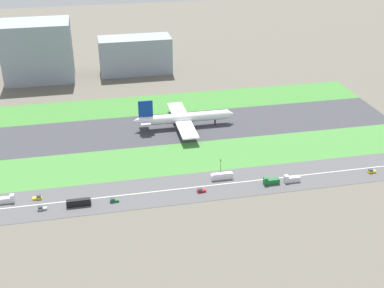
{
  "coord_description": "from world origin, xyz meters",
  "views": [
    {
      "loc": [
        -50.01,
        -285.12,
        134.87
      ],
      "look_at": [
        2.18,
        -36.5,
        6.0
      ],
      "focal_mm": 46.77,
      "sensor_mm": 36.0,
      "label": 1
    }
  ],
  "objects_px": {
    "car_2": "(114,200)",
    "traffic_light": "(221,164)",
    "truck_0": "(271,181)",
    "terminal_building": "(38,51)",
    "truck_2": "(291,179)",
    "bus_1": "(222,176)",
    "bus_0": "(79,203)",
    "fuel_tank_west": "(132,47)",
    "car_4": "(42,208)",
    "car_1": "(38,198)",
    "car_3": "(372,171)",
    "truck_1": "(6,200)",
    "hangar_building": "(135,55)",
    "car_0": "(201,190)",
    "airliner": "(183,118)"
  },
  "relations": [
    {
      "from": "traffic_light",
      "to": "hangar_building",
      "type": "bearing_deg",
      "value": 98.72
    },
    {
      "from": "airliner",
      "to": "fuel_tank_west",
      "type": "height_order",
      "value": "airliner"
    },
    {
      "from": "truck_1",
      "to": "fuel_tank_west",
      "type": "distance_m",
      "value": 242.07
    },
    {
      "from": "car_2",
      "to": "traffic_light",
      "type": "distance_m",
      "value": 61.01
    },
    {
      "from": "truck_2",
      "to": "bus_1",
      "type": "relative_size",
      "value": 0.72
    },
    {
      "from": "car_1",
      "to": "car_3",
      "type": "relative_size",
      "value": 1.0
    },
    {
      "from": "car_4",
      "to": "traffic_light",
      "type": "distance_m",
      "value": 93.9
    },
    {
      "from": "truck_1",
      "to": "hangar_building",
      "type": "relative_size",
      "value": 0.14
    },
    {
      "from": "car_3",
      "to": "hangar_building",
      "type": "bearing_deg",
      "value": -61.21
    },
    {
      "from": "truck_0",
      "to": "fuel_tank_west",
      "type": "relative_size",
      "value": 0.33
    },
    {
      "from": "car_4",
      "to": "truck_1",
      "type": "bearing_deg",
      "value": -30.38
    },
    {
      "from": "car_2",
      "to": "hangar_building",
      "type": "bearing_deg",
      "value": -99.32
    },
    {
      "from": "car_1",
      "to": "truck_2",
      "type": "distance_m",
      "value": 128.19
    },
    {
      "from": "truck_1",
      "to": "car_1",
      "type": "bearing_deg",
      "value": 0.0
    },
    {
      "from": "traffic_light",
      "to": "fuel_tank_west",
      "type": "relative_size",
      "value": 0.28
    },
    {
      "from": "terminal_building",
      "to": "fuel_tank_west",
      "type": "height_order",
      "value": "terminal_building"
    },
    {
      "from": "car_3",
      "to": "bus_1",
      "type": "height_order",
      "value": "bus_1"
    },
    {
      "from": "car_2",
      "to": "bus_0",
      "type": "xyz_separation_m",
      "value": [
        -16.69,
        0.0,
        0.9
      ]
    },
    {
      "from": "bus_1",
      "to": "car_3",
      "type": "bearing_deg",
      "value": -7.11
    },
    {
      "from": "truck_1",
      "to": "car_2",
      "type": "bearing_deg",
      "value": -11.1
    },
    {
      "from": "truck_0",
      "to": "terminal_building",
      "type": "distance_m",
      "value": 230.04
    },
    {
      "from": "truck_2",
      "to": "bus_1",
      "type": "xyz_separation_m",
      "value": [
        -34.61,
        10.0,
        0.15
      ]
    },
    {
      "from": "car_0",
      "to": "hangar_building",
      "type": "relative_size",
      "value": 0.08
    },
    {
      "from": "car_2",
      "to": "bus_0",
      "type": "bearing_deg",
      "value": 0.0
    },
    {
      "from": "truck_0",
      "to": "car_1",
      "type": "bearing_deg",
      "value": -4.9
    },
    {
      "from": "airliner",
      "to": "car_4",
      "type": "xyz_separation_m",
      "value": [
        -82.94,
        -78.0,
        -5.31
      ]
    },
    {
      "from": "car_1",
      "to": "car_2",
      "type": "height_order",
      "value": "same"
    },
    {
      "from": "bus_0",
      "to": "traffic_light",
      "type": "distance_m",
      "value": 77.05
    },
    {
      "from": "car_2",
      "to": "truck_1",
      "type": "bearing_deg",
      "value": -11.1
    },
    {
      "from": "car_0",
      "to": "car_1",
      "type": "relative_size",
      "value": 1.0
    },
    {
      "from": "car_2",
      "to": "hangar_building",
      "type": "height_order",
      "value": "hangar_building"
    },
    {
      "from": "bus_1",
      "to": "traffic_light",
      "type": "bearing_deg",
      "value": 80.2
    },
    {
      "from": "fuel_tank_west",
      "to": "traffic_light",
      "type": "bearing_deg",
      "value": -83.39
    },
    {
      "from": "fuel_tank_west",
      "to": "car_1",
      "type": "bearing_deg",
      "value": -106.95
    },
    {
      "from": "car_4",
      "to": "bus_1",
      "type": "xyz_separation_m",
      "value": [
        90.72,
        10.0,
        0.9
      ]
    },
    {
      "from": "car_3",
      "to": "fuel_tank_west",
      "type": "xyz_separation_m",
      "value": [
        -104.22,
        237.0,
        7.72
      ]
    },
    {
      "from": "car_0",
      "to": "fuel_tank_west",
      "type": "relative_size",
      "value": 0.17
    },
    {
      "from": "car_1",
      "to": "truck_1",
      "type": "xyz_separation_m",
      "value": [
        -14.59,
        -0.0,
        0.75
      ]
    },
    {
      "from": "car_4",
      "to": "hangar_building",
      "type": "height_order",
      "value": "hangar_building"
    },
    {
      "from": "car_4",
      "to": "truck_2",
      "type": "height_order",
      "value": "truck_2"
    },
    {
      "from": "car_1",
      "to": "terminal_building",
      "type": "height_order",
      "value": "terminal_building"
    },
    {
      "from": "bus_0",
      "to": "truck_1",
      "type": "distance_m",
      "value": 35.71
    },
    {
      "from": "car_0",
      "to": "fuel_tank_west",
      "type": "xyz_separation_m",
      "value": [
        -10.56,
        237.0,
        7.72
      ]
    },
    {
      "from": "truck_2",
      "to": "traffic_light",
      "type": "distance_m",
      "value": 37.88
    },
    {
      "from": "truck_2",
      "to": "car_2",
      "type": "bearing_deg",
      "value": -0.0
    },
    {
      "from": "bus_0",
      "to": "truck_1",
      "type": "xyz_separation_m",
      "value": [
        -34.28,
        10.0,
        -0.15
      ]
    },
    {
      "from": "car_4",
      "to": "car_3",
      "type": "relative_size",
      "value": 1.0
    },
    {
      "from": "car_2",
      "to": "car_3",
      "type": "height_order",
      "value": "same"
    },
    {
      "from": "airliner",
      "to": "truck_1",
      "type": "bearing_deg",
      "value": -145.78
    },
    {
      "from": "car_2",
      "to": "bus_1",
      "type": "xyz_separation_m",
      "value": [
        56.81,
        10.0,
        0.9
      ]
    }
  ]
}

